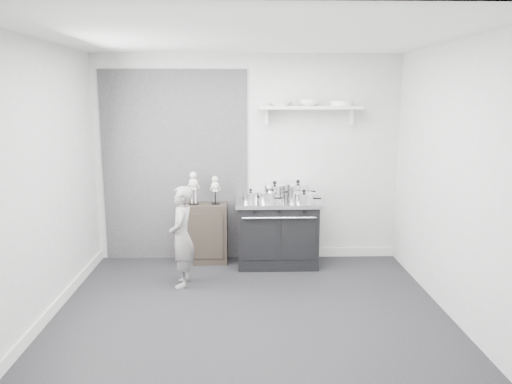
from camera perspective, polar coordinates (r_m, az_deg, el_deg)
ground at (r=5.22m, az=-0.72°, el=-13.63°), size 4.00×4.00×0.00m
room_shell at (r=4.92m, az=-1.84°, el=4.74°), size 4.02×3.62×2.71m
wall_shelf at (r=6.48m, az=6.19°, el=9.48°), size 1.30×0.26×0.24m
stove at (r=6.47m, az=2.44°, el=-4.62°), size 1.07×0.67×0.86m
side_cabinet at (r=6.62m, az=-5.91°, el=-4.69°), size 0.60×0.35×0.78m
child at (r=5.79m, az=-8.45°, el=-5.07°), size 0.29×0.43×1.17m
pot_front_left at (r=6.27m, az=-0.61°, el=-0.51°), size 0.31×0.22×0.17m
pot_back_left at (r=6.48m, az=2.14°, el=0.08°), size 0.37×0.29×0.23m
pot_back_right at (r=6.51m, az=4.81°, el=0.15°), size 0.38×0.29×0.24m
pot_front_right at (r=6.21m, az=5.50°, el=-0.67°), size 0.34×0.25×0.18m
pot_front_center at (r=6.20m, az=1.30°, el=-0.63°), size 0.28×0.19×0.17m
skeleton_full at (r=6.49m, az=-7.17°, el=0.75°), size 0.14×0.09×0.49m
skeleton_torso at (r=6.47m, az=-4.69°, el=0.46°), size 0.12×0.08×0.43m
bowl_large at (r=6.43m, az=2.78°, el=10.11°), size 0.29×0.29×0.07m
bowl_small at (r=6.47m, az=6.08°, el=10.11°), size 0.25×0.25×0.08m
plate_stack at (r=6.54m, az=9.70°, el=9.94°), size 0.28×0.28×0.06m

